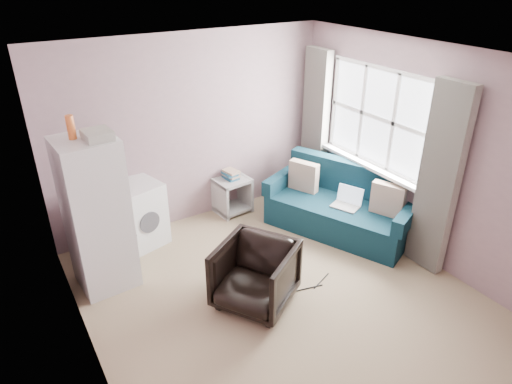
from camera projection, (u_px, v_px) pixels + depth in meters
room at (286, 193)px, 4.35m from camera, size 3.84×4.24×2.54m
armchair at (255, 272)px, 4.67m from camera, size 0.98×1.00×0.76m
fridge at (97, 214)px, 4.77m from camera, size 0.63×0.62×1.94m
washing_machine at (136, 213)px, 5.67m from camera, size 0.71×0.71×0.83m
side_table at (231, 192)px, 6.48m from camera, size 0.51×0.51×0.64m
sofa at (342, 207)px, 6.05m from camera, size 1.57×2.11×0.86m
window_dressing at (368, 149)px, 5.77m from camera, size 0.17×2.62×2.18m
floor_cables at (315, 284)px, 5.09m from camera, size 0.52×0.14×0.01m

